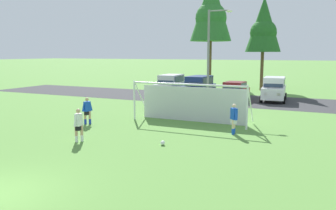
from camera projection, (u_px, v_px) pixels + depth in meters
ground_plane at (181, 116)px, 23.85m from camera, size 400.00×400.00×0.00m
parking_lot_strip at (221, 99)px, 32.37m from camera, size 52.00×8.40×0.01m
soccer_ball at (163, 143)px, 16.17m from camera, size 0.22×0.22×0.22m
soccer_goal at (191, 102)px, 21.49m from camera, size 7.44×2.00×2.57m
player_striker_near at (234, 119)px, 18.30m from camera, size 0.52×0.64×1.64m
player_midfield_center at (87, 111)px, 20.85m from camera, size 0.38×0.71×1.64m
player_defender_far at (79, 125)px, 16.69m from camera, size 0.31×0.75×1.64m
parked_car_slot_far_left at (171, 85)px, 34.55m from camera, size 2.32×4.69×2.16m
parked_car_slot_left at (199, 87)px, 32.57m from camera, size 2.27×4.67×2.16m
parked_car_slot_center_left at (234, 91)px, 31.26m from camera, size 2.18×4.27×1.72m
parked_car_slot_center at (274, 89)px, 31.01m from camera, size 2.41×4.74×2.16m
tree_left_edge at (211, 10)px, 43.18m from camera, size 5.25×5.25×14.01m
tree_mid_left at (264, 26)px, 38.93m from camera, size 4.00×4.00×10.66m
street_lamp at (210, 58)px, 26.86m from camera, size 2.00×0.32×7.61m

